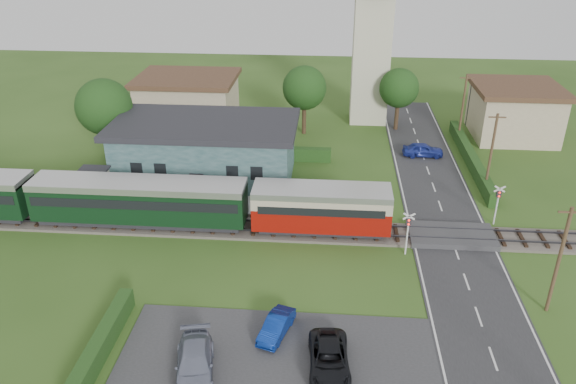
# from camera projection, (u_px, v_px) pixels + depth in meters

# --- Properties ---
(ground) EXTENTS (120.00, 120.00, 0.00)m
(ground) POSITION_uv_depth(u_px,v_px,m) (314.00, 247.00, 40.07)
(ground) COLOR #2D4C19
(railway_track) EXTENTS (76.00, 3.20, 0.49)m
(railway_track) POSITION_uv_depth(u_px,v_px,m) (315.00, 231.00, 41.81)
(railway_track) COLOR #4C443D
(railway_track) RESTS_ON ground
(road) EXTENTS (6.00, 70.00, 0.05)m
(road) POSITION_uv_depth(u_px,v_px,m) (456.00, 253.00, 39.34)
(road) COLOR #28282B
(road) RESTS_ON ground
(car_park) EXTENTS (17.00, 9.00, 0.08)m
(car_park) POSITION_uv_depth(u_px,v_px,m) (276.00, 366.00, 29.46)
(car_park) COLOR #333335
(car_park) RESTS_ON ground
(crossing_deck) EXTENTS (6.20, 3.40, 0.45)m
(crossing_deck) POSITION_uv_depth(u_px,v_px,m) (452.00, 236.00, 41.04)
(crossing_deck) COLOR #333335
(crossing_deck) RESTS_ON ground
(platform) EXTENTS (30.00, 3.00, 0.45)m
(platform) POSITION_uv_depth(u_px,v_px,m) (193.00, 205.00, 45.33)
(platform) COLOR gray
(platform) RESTS_ON ground
(equipment_hut) EXTENTS (2.30, 2.30, 2.55)m
(equipment_hut) POSITION_uv_depth(u_px,v_px,m) (94.00, 185.00, 45.23)
(equipment_hut) COLOR beige
(equipment_hut) RESTS_ON platform
(station_building) EXTENTS (16.00, 9.00, 5.30)m
(station_building) POSITION_uv_depth(u_px,v_px,m) (206.00, 150.00, 49.40)
(station_building) COLOR #26484B
(station_building) RESTS_ON ground
(train) EXTENTS (43.20, 2.90, 3.40)m
(train) POSITION_uv_depth(u_px,v_px,m) (98.00, 199.00, 42.07)
(train) COLOR #232328
(train) RESTS_ON ground
(church_tower) EXTENTS (6.00, 6.00, 17.60)m
(church_tower) POSITION_uv_depth(u_px,v_px,m) (373.00, 29.00, 60.13)
(church_tower) COLOR beige
(church_tower) RESTS_ON ground
(house_west) EXTENTS (10.80, 8.80, 5.50)m
(house_west) POSITION_uv_depth(u_px,v_px,m) (188.00, 100.00, 62.21)
(house_west) COLOR tan
(house_west) RESTS_ON ground
(house_east) EXTENTS (8.80, 8.80, 5.50)m
(house_east) POSITION_uv_depth(u_px,v_px,m) (514.00, 111.00, 58.79)
(house_east) COLOR tan
(house_east) RESTS_ON ground
(hedge_carpark) EXTENTS (0.80, 9.00, 1.20)m
(hedge_carpark) POSITION_uv_depth(u_px,v_px,m) (99.00, 348.00, 29.90)
(hedge_carpark) COLOR #193814
(hedge_carpark) RESTS_ON ground
(hedge_roadside) EXTENTS (0.80, 18.00, 1.20)m
(hedge_roadside) POSITION_uv_depth(u_px,v_px,m) (471.00, 158.00, 53.05)
(hedge_roadside) COLOR #193814
(hedge_roadside) RESTS_ON ground
(hedge_station) EXTENTS (22.00, 0.80, 1.30)m
(hedge_station) POSITION_uv_depth(u_px,v_px,m) (217.00, 152.00, 54.33)
(hedge_station) COLOR #193814
(hedge_station) RESTS_ON ground
(tree_a) EXTENTS (5.20, 5.20, 8.00)m
(tree_a) POSITION_uv_depth(u_px,v_px,m) (104.00, 107.00, 51.61)
(tree_a) COLOR #332316
(tree_a) RESTS_ON ground
(tree_b) EXTENTS (4.60, 4.60, 7.34)m
(tree_b) POSITION_uv_depth(u_px,v_px,m) (304.00, 88.00, 58.50)
(tree_b) COLOR #332316
(tree_b) RESTS_ON ground
(tree_c) EXTENTS (4.20, 4.20, 6.78)m
(tree_c) POSITION_uv_depth(u_px,v_px,m) (399.00, 88.00, 59.72)
(tree_c) COLOR #332316
(tree_c) RESTS_ON ground
(utility_pole_b) EXTENTS (1.40, 0.22, 7.00)m
(utility_pole_b) POSITION_uv_depth(u_px,v_px,m) (559.00, 259.00, 32.08)
(utility_pole_b) COLOR #473321
(utility_pole_b) RESTS_ON ground
(utility_pole_c) EXTENTS (1.40, 0.22, 7.00)m
(utility_pole_c) POSITION_uv_depth(u_px,v_px,m) (491.00, 153.00, 46.35)
(utility_pole_c) COLOR #473321
(utility_pole_c) RESTS_ON ground
(utility_pole_d) EXTENTS (1.40, 0.22, 7.00)m
(utility_pole_d) POSITION_uv_depth(u_px,v_px,m) (463.00, 108.00, 57.06)
(utility_pole_d) COLOR #473321
(utility_pole_d) RESTS_ON ground
(crossing_signal_near) EXTENTS (0.84, 0.28, 3.28)m
(crossing_signal_near) POSITION_uv_depth(u_px,v_px,m) (408.00, 227.00, 38.29)
(crossing_signal_near) COLOR silver
(crossing_signal_near) RESTS_ON ground
(crossing_signal_far) EXTENTS (0.84, 0.28, 3.28)m
(crossing_signal_far) POSITION_uv_depth(u_px,v_px,m) (498.00, 199.00, 42.06)
(crossing_signal_far) COLOR silver
(crossing_signal_far) RESTS_ON ground
(streetlamp_west) EXTENTS (0.30, 0.30, 5.15)m
(streetlamp_west) POSITION_uv_depth(u_px,v_px,m) (110.00, 110.00, 58.15)
(streetlamp_west) COLOR #3F3F47
(streetlamp_west) RESTS_ON ground
(streetlamp_east) EXTENTS (0.30, 0.30, 5.15)m
(streetlamp_east) POSITION_uv_depth(u_px,v_px,m) (470.00, 99.00, 61.65)
(streetlamp_east) COLOR #3F3F47
(streetlamp_east) RESTS_ON ground
(car_on_road) EXTENTS (3.92, 1.63, 1.33)m
(car_on_road) POSITION_uv_depth(u_px,v_px,m) (423.00, 150.00, 54.62)
(car_on_road) COLOR navy
(car_on_road) RESTS_ON road
(car_park_blue) EXTENTS (2.07, 3.49, 1.09)m
(car_park_blue) POSITION_uv_depth(u_px,v_px,m) (276.00, 326.00, 31.45)
(car_park_blue) COLOR navy
(car_park_blue) RESTS_ON car_park
(car_park_silver) EXTENTS (2.80, 5.00, 1.37)m
(car_park_silver) POSITION_uv_depth(u_px,v_px,m) (195.00, 364.00, 28.62)
(car_park_silver) COLOR gray
(car_park_silver) RESTS_ON car_park
(car_park_dark) EXTENTS (2.35, 4.60, 1.25)m
(car_park_dark) POSITION_uv_depth(u_px,v_px,m) (329.00, 359.00, 29.01)
(car_park_dark) COLOR black
(car_park_dark) RESTS_ON car_park
(pedestrian_near) EXTENTS (0.81, 0.69, 1.90)m
(pedestrian_near) POSITION_uv_depth(u_px,v_px,m) (275.00, 199.00, 43.64)
(pedestrian_near) COLOR gray
(pedestrian_near) RESTS_ON platform
(pedestrian_far) EXTENTS (0.78, 0.87, 1.49)m
(pedestrian_far) POSITION_uv_depth(u_px,v_px,m) (103.00, 189.00, 45.71)
(pedestrian_far) COLOR gray
(pedestrian_far) RESTS_ON platform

